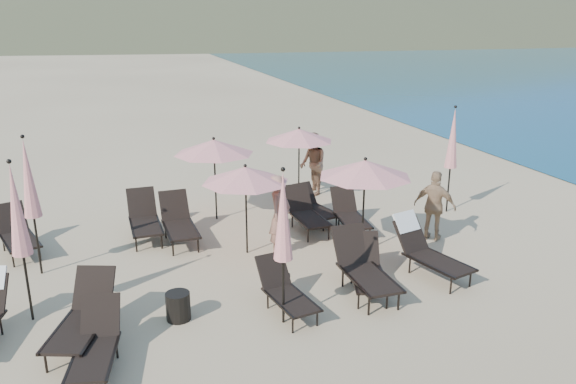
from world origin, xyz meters
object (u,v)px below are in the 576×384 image
object	(u,v)px
umbrella_open_0	(245,175)
umbrella_closed_1	(453,139)
lounger_3	(363,267)
umbrella_open_3	(299,135)
lounger_2	(285,290)
umbrella_closed_2	(28,179)
lounger_9	(306,212)
umbrella_closed_0	(283,217)
lounger_5	(426,249)
side_table_1	(280,285)
umbrella_open_2	(214,147)
beachgoer_b	(313,164)
umbrella_open_1	(365,169)
lounger_4	(367,268)
side_table_0	(178,306)
beachgoer_a	(280,215)
lounger_8	(179,221)
lounger_6	(17,233)
lounger_10	(315,206)
umbrella_closed_3	(17,211)
lounger_11	(350,213)
lounger_1	(96,344)
beachgoer_c	(435,206)
lounger_12	(83,316)
lounger_7	(144,218)

from	to	relation	value
umbrella_open_0	umbrella_closed_1	bearing A→B (deg)	10.90
lounger_3	umbrella_open_3	distance (m)	5.97
lounger_2	umbrella_closed_2	distance (m)	5.40
lounger_9	umbrella_closed_0	size ratio (longest dim) A/B	0.62
lounger_5	lounger_9	world-z (taller)	lounger_5
lounger_2	side_table_1	xyz separation A→B (m)	(0.08, 0.61, -0.20)
umbrella_open_2	beachgoer_b	xyz separation A→B (m)	(3.06, 1.29, -0.99)
umbrella_open_1	lounger_5	bearing A→B (deg)	-59.63
lounger_4	side_table_0	distance (m)	3.54
lounger_2	side_table_0	bearing A→B (deg)	160.74
beachgoer_a	side_table_0	bearing A→B (deg)	172.37
umbrella_open_3	umbrella_open_2	bearing A→B (deg)	-157.63
lounger_5	umbrella_open_0	xyz separation A→B (m)	(-3.20, 2.06, 1.25)
lounger_8	umbrella_closed_2	bearing A→B (deg)	-164.87
lounger_6	lounger_10	distance (m)	6.89
side_table_0	umbrella_open_1	bearing A→B (deg)	22.19
umbrella_open_3	umbrella_closed_0	size ratio (longest dim) A/B	0.76
umbrella_closed_2	umbrella_closed_3	bearing A→B (deg)	-88.69
lounger_11	umbrella_closed_2	bearing A→B (deg)	-171.51
lounger_1	lounger_9	distance (m)	6.53
lounger_4	umbrella_open_0	distance (m)	3.24
umbrella_open_0	umbrella_open_1	distance (m)	2.52
umbrella_open_2	umbrella_closed_3	distance (m)	5.62
lounger_2	lounger_10	distance (m)	4.64
lounger_2	side_table_0	world-z (taller)	lounger_2
side_table_1	beachgoer_c	distance (m)	4.49
umbrella_open_1	umbrella_closed_0	xyz separation A→B (m)	(-2.50, -2.33, -0.01)
lounger_10	lounger_3	bearing A→B (deg)	-111.78
side_table_0	side_table_1	world-z (taller)	side_table_0
lounger_1	lounger_5	size ratio (longest dim) A/B	0.86
lounger_12	umbrella_closed_1	bearing A→B (deg)	41.63
umbrella_open_2	beachgoer_a	size ratio (longest dim) A/B	1.21
umbrella_open_2	umbrella_closed_3	size ratio (longest dim) A/B	0.76
lounger_2	lounger_5	world-z (taller)	lounger_5
lounger_6	lounger_9	distance (m)	6.50
lounger_12	umbrella_closed_2	bearing A→B (deg)	126.39
lounger_3	lounger_7	xyz separation A→B (m)	(-3.74, 4.00, -0.02)
umbrella_open_1	umbrella_open_2	bearing A→B (deg)	131.13
umbrella_closed_0	beachgoer_a	distance (m)	3.07
umbrella_open_2	side_table_1	distance (m)	4.75
lounger_11	beachgoer_a	bearing A→B (deg)	-151.59
lounger_4	lounger_3	bearing A→B (deg)	-142.17
lounger_6	umbrella_closed_3	world-z (taller)	umbrella_closed_3
umbrella_open_0	side_table_0	xyz separation A→B (m)	(-1.77, -2.43, -1.53)
lounger_5	umbrella_closed_3	size ratio (longest dim) A/B	0.67
lounger_3	lounger_12	size ratio (longest dim) A/B	1.00
lounger_3	beachgoer_a	size ratio (longest dim) A/B	1.04
side_table_0	beachgoer_b	distance (m)	7.62
lounger_3	lounger_6	bearing A→B (deg)	148.06
lounger_2	lounger_4	bearing A→B (deg)	0.28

